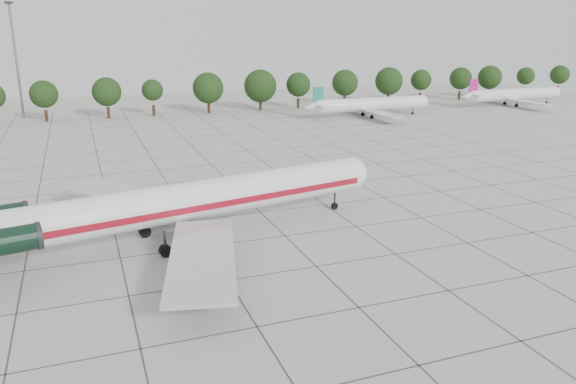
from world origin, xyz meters
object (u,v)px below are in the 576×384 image
Objects in this scene: main_airliner at (159,206)px; floodlight_mast at (15,54)px; bg_airliner_d at (371,104)px; bg_airliner_e at (514,95)px.

main_airliner is 1.87× the size of floodlight_mast.
bg_airliner_e is (44.77, 3.77, 0.00)m from bg_airliner_d.
bg_airliner_e is 1.11× the size of floodlight_mast.
main_airliner is 122.13m from bg_airliner_e.
bg_airliner_d is 1.00× the size of bg_airliner_e.
bg_airliner_d and bg_airliner_e have the same top height.
bg_airliner_d is at bearing -19.51° from floodlight_mast.
bg_airliner_e is (102.02, 67.13, -1.07)m from main_airliner.
floodlight_mast reaches higher than bg_airliner_d.
bg_airliner_e is at bearing 4.82° from bg_airliner_d.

